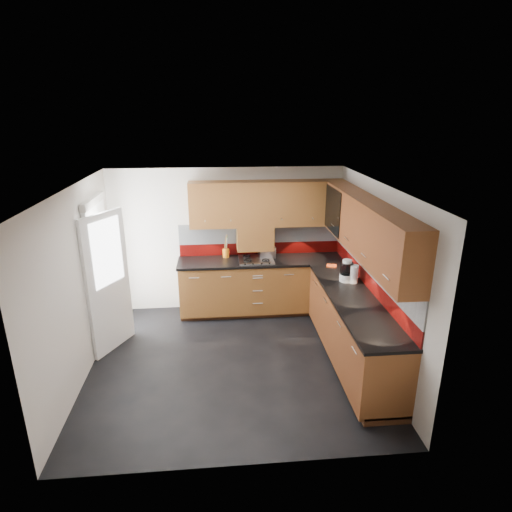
{
  "coord_description": "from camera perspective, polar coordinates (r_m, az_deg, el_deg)",
  "views": [
    {
      "loc": [
        -0.16,
        -5.06,
        3.28
      ],
      "look_at": [
        0.37,
        0.65,
        1.3
      ],
      "focal_mm": 30.0,
      "sensor_mm": 36.0,
      "label": 1
    }
  ],
  "objects": [
    {
      "name": "glass_cabinet",
      "position": [
        6.55,
        11.44,
        6.23
      ],
      "size": [
        0.32,
        0.8,
        0.66
      ],
      "color": "black",
      "rests_on": "room"
    },
    {
      "name": "food_processor",
      "position": [
        6.21,
        11.98,
        -2.02
      ],
      "size": [
        0.19,
        0.19,
        0.32
      ],
      "color": "white",
      "rests_on": "countertop"
    },
    {
      "name": "back_door",
      "position": [
        6.43,
        -19.59,
        -2.53
      ],
      "size": [
        0.42,
        1.19,
        2.04
      ],
      "color": "white",
      "rests_on": "room"
    },
    {
      "name": "paper_towel",
      "position": [
        6.19,
        12.89,
        -2.35
      ],
      "size": [
        0.15,
        0.15,
        0.26
      ],
      "primitive_type": "cylinder",
      "rotation": [
        0.0,
        0.0,
        0.26
      ],
      "color": "white",
      "rests_on": "countertop"
    },
    {
      "name": "countertop",
      "position": [
        6.34,
        6.1,
        -2.89
      ],
      "size": [
        2.72,
        3.22,
        0.04
      ],
      "color": "black",
      "rests_on": "base_cabinets"
    },
    {
      "name": "extractor_hood",
      "position": [
        7.01,
        -0.12,
        2.5
      ],
      "size": [
        0.6,
        0.33,
        0.4
      ],
      "primitive_type": "cube",
      "color": "brown",
      "rests_on": "room"
    },
    {
      "name": "backsplash",
      "position": [
        6.49,
        7.73,
        0.3
      ],
      "size": [
        2.7,
        3.2,
        0.54
      ],
      "color": "maroon",
      "rests_on": "countertop"
    },
    {
      "name": "gas_hob",
      "position": [
        6.95,
        0.01,
        -0.46
      ],
      "size": [
        0.56,
        0.5,
        0.04
      ],
      "color": "silver",
      "rests_on": "countertop"
    },
    {
      "name": "base_cabinets",
      "position": [
        6.55,
        6.04,
        -6.76
      ],
      "size": [
        2.7,
        3.2,
        0.95
      ],
      "color": "brown",
      "rests_on": "room"
    },
    {
      "name": "upper_cabinets",
      "position": [
        6.17,
        7.87,
        5.39
      ],
      "size": [
        2.5,
        3.2,
        0.72
      ],
      "color": "brown",
      "rests_on": "room"
    },
    {
      "name": "room",
      "position": [
        5.36,
        -3.33,
        -0.34
      ],
      "size": [
        4.0,
        3.8,
        2.64
      ],
      "color": "black"
    },
    {
      "name": "toaster",
      "position": [
        7.06,
        1.47,
        0.51
      ],
      "size": [
        0.29,
        0.2,
        0.19
      ],
      "color": "silver",
      "rests_on": "countertop"
    },
    {
      "name": "orange_cloth",
      "position": [
        6.79,
        10.04,
        -1.3
      ],
      "size": [
        0.19,
        0.17,
        0.02
      ],
      "primitive_type": "cube",
      "rotation": [
        0.0,
        0.0,
        -0.32
      ],
      "color": "#E04A18",
      "rests_on": "countertop"
    },
    {
      "name": "utensil_pot",
      "position": [
        7.1,
        -4.03,
        0.57
      ],
      "size": [
        0.11,
        0.11,
        0.39
      ],
      "color": "orange",
      "rests_on": "countertop"
    }
  ]
}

